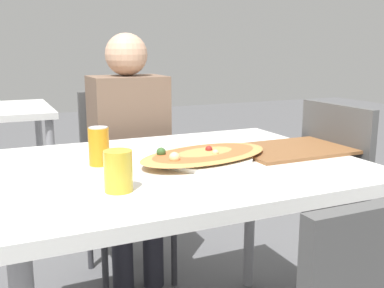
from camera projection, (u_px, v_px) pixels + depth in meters
The scene contains 8 objects.
dining_table at pixel (180, 184), 1.51m from camera, with size 1.17×0.92×0.77m.
chair_far_seated at pixel (124, 173), 2.26m from camera, with size 0.40×0.40×0.93m.
chair_side_right at pixel (352, 200), 1.86m from camera, with size 0.40×0.40×0.93m.
person_seated at pixel (130, 141), 2.11m from camera, with size 0.34×0.27×1.21m.
pizza_main at pixel (205, 156), 1.50m from camera, with size 0.53×0.36×0.06m.
soda_can at pixel (99, 146), 1.45m from camera, with size 0.07×0.07×0.12m.
drink_glass at pixel (118, 171), 1.18m from camera, with size 0.08×0.08×0.11m.
serving_tray at pixel (291, 149), 1.66m from camera, with size 0.41×0.30×0.01m.
Camera 1 is at (-0.56, -1.33, 1.14)m, focal length 42.00 mm.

